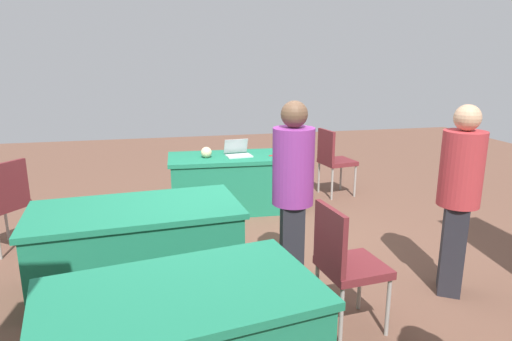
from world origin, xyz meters
TOP-DOWN VIEW (x-y plane):
  - ground_plane at (0.00, 0.00)m, footprint 14.40×14.40m
  - table_foreground at (-0.07, -1.49)m, footprint 1.73×0.87m
  - table_back_left at (1.11, 0.35)m, footprint 1.85×1.06m
  - chair_near_front at (-0.38, 1.38)m, footprint 0.49×0.49m
  - chair_tucked_left at (-1.57, -1.77)m, footprint 0.50×0.50m
  - chair_aisle at (2.48, -0.70)m, footprint 0.62×0.62m
  - person_attendee_browsing at (-1.51, 1.06)m, footprint 0.47×0.47m
  - person_organiser at (-0.17, 0.76)m, footprint 0.40×0.40m
  - laptop_silver at (-0.12, -1.47)m, footprint 0.35×0.32m
  - yarn_ball at (0.30, -1.45)m, footprint 0.14×0.14m
  - scissors_red at (-0.60, -1.38)m, footprint 0.18×0.09m

SIDE VIEW (x-z plane):
  - ground_plane at x=0.00m, z-range 0.00..0.00m
  - table_foreground at x=-0.07m, z-range 0.00..0.73m
  - table_back_left at x=1.11m, z-range 0.00..0.73m
  - chair_aisle at x=2.48m, z-range 0.07..1.04m
  - chair_near_front at x=-0.38m, z-range 0.07..1.04m
  - chair_tucked_left at x=-1.57m, z-range 0.08..1.05m
  - scissors_red at x=-0.60m, z-range 0.73..0.73m
  - laptop_silver at x=-0.12m, z-range 0.66..0.87m
  - yarn_ball at x=0.30m, z-range 0.73..0.86m
  - person_attendee_browsing at x=-1.51m, z-range 0.09..1.71m
  - person_organiser at x=-0.17m, z-range 0.09..1.74m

